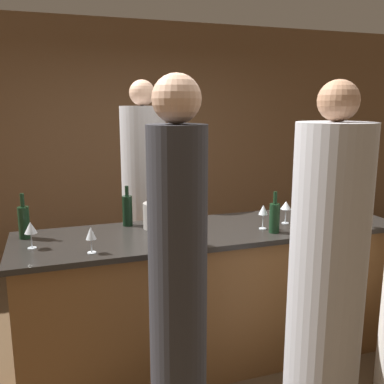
{
  "coord_description": "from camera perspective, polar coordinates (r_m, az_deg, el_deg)",
  "views": [
    {
      "loc": [
        -1.04,
        -2.67,
        1.83
      ],
      "look_at": [
        -0.12,
        0.1,
        1.23
      ],
      "focal_mm": 40.0,
      "sensor_mm": 36.0,
      "label": 1
    }
  ],
  "objects": [
    {
      "name": "wine_glass_5",
      "position": [
        2.54,
        -13.33,
        -5.48
      ],
      "size": [
        0.06,
        0.06,
        0.16
      ],
      "color": "silver",
      "rests_on": "bar_counter"
    },
    {
      "name": "back_wall",
      "position": [
        5.3,
        -7.12,
        6.84
      ],
      "size": [
        8.0,
        0.06,
        2.8
      ],
      "color": "brown",
      "rests_on": "ground_plane"
    },
    {
      "name": "wine_glass_2",
      "position": [
        3.22,
        22.38,
        -2.35
      ],
      "size": [
        0.06,
        0.06,
        0.16
      ],
      "color": "silver",
      "rests_on": "bar_counter"
    },
    {
      "name": "ice_bucket",
      "position": [
        2.99,
        -4.79,
        -3.13
      ],
      "size": [
        0.18,
        0.18,
        0.18
      ],
      "color": "#9E9993",
      "rests_on": "bar_counter"
    },
    {
      "name": "wine_bottle_0",
      "position": [
        3.07,
        -8.62,
        -2.39
      ],
      "size": [
        0.07,
        0.07,
        0.29
      ],
      "color": "black",
      "rests_on": "bar_counter"
    },
    {
      "name": "wine_bottle_1",
      "position": [
        2.95,
        -21.5,
        -3.69
      ],
      "size": [
        0.07,
        0.07,
        0.3
      ],
      "color": "black",
      "rests_on": "bar_counter"
    },
    {
      "name": "guest_0",
      "position": [
        2.42,
        17.45,
        -11.55
      ],
      "size": [
        0.4,
        0.4,
        1.95
      ],
      "color": "#B2B2B7",
      "rests_on": "ground_plane"
    },
    {
      "name": "bar_counter",
      "position": [
        3.16,
        2.68,
        -13.46
      ],
      "size": [
        2.67,
        0.73,
        0.98
      ],
      "color": "brown",
      "rests_on": "ground_plane"
    },
    {
      "name": "wine_glass_4",
      "position": [
        2.73,
        -20.72,
        -4.56
      ],
      "size": [
        0.07,
        0.07,
        0.16
      ],
      "color": "silver",
      "rests_on": "bar_counter"
    },
    {
      "name": "wine_bottle_2",
      "position": [
        2.93,
        10.94,
        -3.31
      ],
      "size": [
        0.07,
        0.07,
        0.28
      ],
      "color": "black",
      "rests_on": "bar_counter"
    },
    {
      "name": "wine_glass_1",
      "position": [
        3.16,
        12.42,
        -1.83
      ],
      "size": [
        0.08,
        0.08,
        0.17
      ],
      "color": "silver",
      "rests_on": "bar_counter"
    },
    {
      "name": "wine_glass_0",
      "position": [
        2.99,
        9.48,
        -2.47
      ],
      "size": [
        0.07,
        0.07,
        0.17
      ],
      "color": "silver",
      "rests_on": "bar_counter"
    },
    {
      "name": "wine_glass_3",
      "position": [
        2.6,
        0.37,
        -4.37
      ],
      "size": [
        0.06,
        0.06,
        0.18
      ],
      "color": "silver",
      "rests_on": "bar_counter"
    },
    {
      "name": "bartender",
      "position": [
        3.71,
        -6.33,
        -2.3
      ],
      "size": [
        0.38,
        0.38,
        2.03
      ],
      "rotation": [
        0.0,
        0.0,
        3.14
      ],
      "color": "#B2B2B7",
      "rests_on": "ground_plane"
    },
    {
      "name": "ground_plane",
      "position": [
        3.4,
        2.6,
        -21.01
      ],
      "size": [
        14.0,
        14.0,
        0.0
      ],
      "primitive_type": "plane",
      "color": "#4C3823"
    },
    {
      "name": "guest_1",
      "position": [
        2.14,
        -1.89,
        -12.91
      ],
      "size": [
        0.28,
        0.28,
        1.97
      ],
      "color": "#2D2D33",
      "rests_on": "ground_plane"
    }
  ]
}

